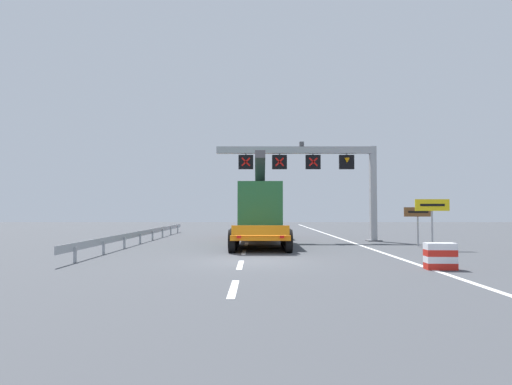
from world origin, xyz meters
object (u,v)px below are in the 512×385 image
object	(u,v)px
tourist_info_sign_brown	(416,216)
crash_barrier_striped	(439,256)
overhead_lane_gantry	(315,165)
exit_sign_yellow	(430,211)
heavy_haul_truck_orange	(258,211)

from	to	relation	value
tourist_info_sign_brown	crash_barrier_striped	world-z (taller)	tourist_info_sign_brown
overhead_lane_gantry	tourist_info_sign_brown	size ratio (longest dim) A/B	4.91
exit_sign_yellow	tourist_info_sign_brown	xyz separation A→B (m)	(0.12, 2.27, -0.32)
tourist_info_sign_brown	crash_barrier_striped	size ratio (longest dim) A/B	2.14
crash_barrier_striped	exit_sign_yellow	bearing A→B (deg)	69.53
overhead_lane_gantry	crash_barrier_striped	xyz separation A→B (m)	(2.28, -13.48, -4.54)
overhead_lane_gantry	tourist_info_sign_brown	xyz separation A→B (m)	(5.13, -3.91, -3.32)
heavy_haul_truck_orange	exit_sign_yellow	world-z (taller)	heavy_haul_truck_orange
crash_barrier_striped	overhead_lane_gantry	bearing A→B (deg)	99.62
overhead_lane_gantry	heavy_haul_truck_orange	size ratio (longest dim) A/B	0.76
exit_sign_yellow	heavy_haul_truck_orange	bearing A→B (deg)	146.15
heavy_haul_truck_orange	tourist_info_sign_brown	bearing A→B (deg)	-22.11
overhead_lane_gantry	exit_sign_yellow	distance (m)	8.49
overhead_lane_gantry	exit_sign_yellow	world-z (taller)	overhead_lane_gantry
overhead_lane_gantry	crash_barrier_striped	bearing A→B (deg)	-80.38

